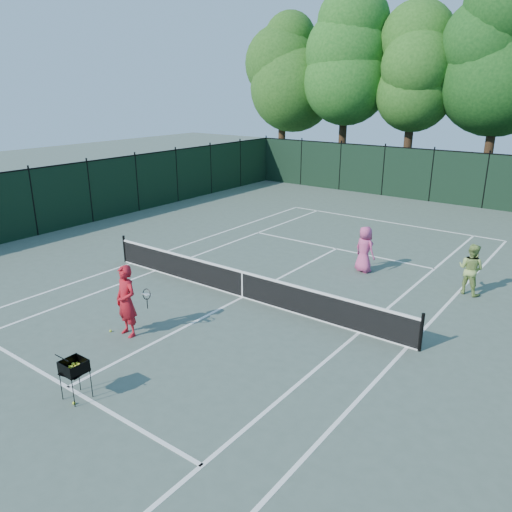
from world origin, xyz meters
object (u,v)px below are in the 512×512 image
Objects in this scene: player_green at (471,269)px; loose_ball_midcourt at (111,331)px; loose_ball_near_cart at (74,403)px; ball_hopper at (74,367)px; coach at (126,301)px; player_pink at (365,249)px.

loose_ball_midcourt is at bearing 63.08° from player_green.
loose_ball_near_cart is (-5.07, -11.40, -0.82)m from player_green.
ball_hopper is at bearing 77.41° from player_green.
loose_ball_midcourt is (-7.18, -8.80, -0.82)m from player_green.
ball_hopper is at bearing -50.56° from loose_ball_midcourt.
loose_ball_near_cart is (1.58, -2.81, -0.97)m from coach.
player_pink is 11.37m from loose_ball_near_cart.
loose_ball_midcourt is (-2.11, 2.60, 0.00)m from loose_ball_near_cart.
player_pink is 1.84× the size of ball_hopper.
loose_ball_midcourt is (-3.51, -8.66, -0.82)m from player_pink.
player_pink reaches higher than loose_ball_near_cart.
coach is 1.12m from loose_ball_midcourt.
ball_hopper is 13.65× the size of loose_ball_near_cart.
player_pink is 11.17m from ball_hopper.
player_green reaches higher than loose_ball_midcourt.
coach is at bearing 107.66° from ball_hopper.
loose_ball_midcourt is (-0.53, -0.21, -0.97)m from coach.
player_green is (6.64, 8.59, -0.15)m from coach.
coach is 1.17× the size of player_pink.
loose_ball_near_cart is 3.35m from loose_ball_midcourt.
player_pink is 25.14× the size of loose_ball_midcourt.
player_pink is 1.00× the size of player_green.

